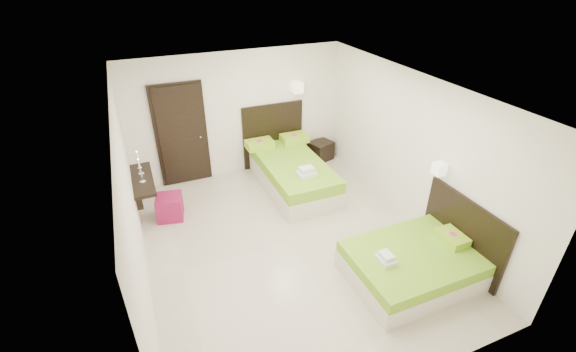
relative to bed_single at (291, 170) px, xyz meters
name	(u,v)px	position (x,y,z in m)	size (l,w,h in m)	color
floor	(289,242)	(-0.76, -1.70, -0.35)	(5.50, 5.50, 0.00)	beige
bed_single	(291,170)	(0.00, 0.00, 0.00)	(1.38, 2.30, 1.90)	beige
bed_double	(416,262)	(0.66, -3.13, -0.08)	(1.81, 1.54, 1.49)	beige
nightstand	(321,150)	(1.11, 0.83, -0.13)	(0.49, 0.43, 0.43)	black
ottoman	(170,207)	(-2.48, -0.20, -0.13)	(0.44, 0.44, 0.44)	maroon
door	(182,136)	(-1.96, 1.00, 0.70)	(1.02, 0.15, 2.14)	black
console_shelf	(142,180)	(-2.84, -0.10, 0.47)	(0.35, 1.20, 0.78)	black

